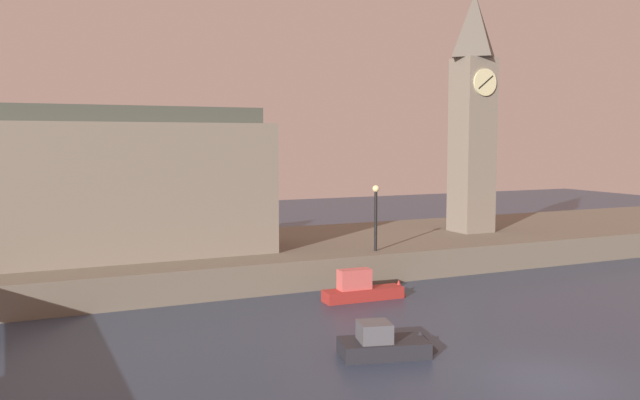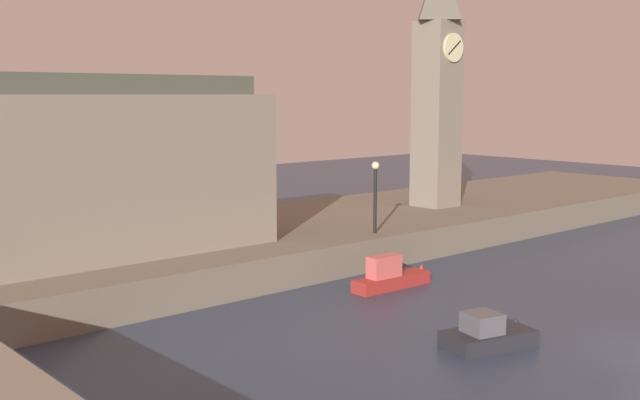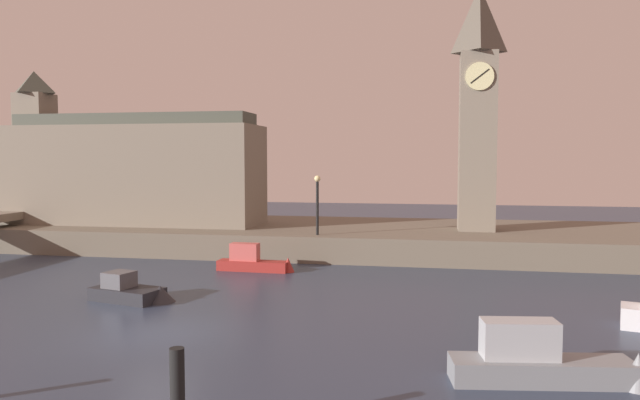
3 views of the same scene
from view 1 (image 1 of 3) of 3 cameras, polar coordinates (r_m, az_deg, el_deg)
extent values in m
plane|color=#2D384C|center=(22.25, 18.73, -14.18)|extent=(120.00, 120.00, 0.00)
cube|color=#6B6051|center=(38.58, -2.22, -4.58)|extent=(70.00, 12.00, 1.50)
cube|color=slate|center=(43.17, 12.64, 4.46)|extent=(2.14, 2.14, 10.68)
cylinder|color=beige|center=(42.42, 13.68, 9.58)|extent=(1.63, 0.12, 1.63)
cube|color=black|center=(42.36, 13.74, 9.58)|extent=(1.07, 0.04, 0.84)
pyramid|color=#554E43|center=(43.72, 12.83, 14.09)|extent=(2.35, 2.35, 3.94)
cube|color=slate|center=(34.54, -18.29, 0.74)|extent=(16.97, 5.09, 6.53)
cube|color=#42473D|center=(34.47, -18.46, 6.83)|extent=(16.12, 3.05, 0.80)
cylinder|color=black|center=(35.05, 4.69, -1.82)|extent=(0.16, 0.16, 3.04)
sphere|color=#F2E099|center=(34.89, 4.71, 0.95)|extent=(0.36, 0.36, 0.36)
cube|color=#232328|center=(23.41, 5.35, -12.24)|extent=(3.20, 2.17, 0.54)
cube|color=#515156|center=(23.07, 4.59, -10.96)|extent=(1.27, 1.28, 0.65)
cone|color=#232328|center=(24.14, 8.41, -11.67)|extent=(1.64, 1.64, 0.73)
cube|color=maroon|center=(31.05, 3.64, -7.88)|extent=(3.78, 1.05, 0.53)
cube|color=#CC5651|center=(30.69, 2.90, -6.65)|extent=(1.51, 0.70, 0.91)
cone|color=maroon|center=(31.97, 6.62, -7.48)|extent=(0.86, 0.86, 0.94)
camera|label=2|loc=(9.82, -84.83, 5.10)|focal=43.14mm
camera|label=3|loc=(23.89, 72.84, -1.87)|focal=33.72mm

